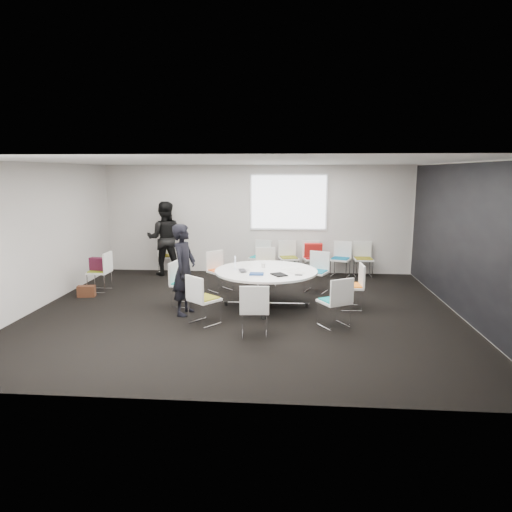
# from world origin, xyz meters

# --- Properties ---
(room_shell) EXTENTS (8.08, 7.08, 2.88)m
(room_shell) POSITION_xyz_m (0.09, 0.00, 1.40)
(room_shell) COLOR black
(room_shell) RESTS_ON ground
(conference_table) EXTENTS (2.00, 2.00, 0.73)m
(conference_table) POSITION_xyz_m (0.40, 0.37, 0.51)
(conference_table) COLOR silver
(conference_table) RESTS_ON ground
(projection_screen) EXTENTS (1.90, 0.03, 1.35)m
(projection_screen) POSITION_xyz_m (0.80, 3.46, 1.85)
(projection_screen) COLOR white
(projection_screen) RESTS_ON room_shell
(chair_ring_a) EXTENTS (0.47, 0.48, 0.88)m
(chair_ring_a) POSITION_xyz_m (2.05, 0.32, 0.28)
(chair_ring_a) COLOR silver
(chair_ring_a) RESTS_ON ground
(chair_ring_b) EXTENTS (0.60, 0.60, 0.88)m
(chair_ring_b) POSITION_xyz_m (1.45, 1.55, 0.28)
(chair_ring_b) COLOR silver
(chair_ring_b) RESTS_ON ground
(chair_ring_c) EXTENTS (0.53, 0.52, 0.88)m
(chair_ring_c) POSITION_xyz_m (0.32, 2.01, 0.28)
(chair_ring_c) COLOR silver
(chair_ring_c) RESTS_ON ground
(chair_ring_d) EXTENTS (0.64, 0.64, 0.88)m
(chair_ring_d) POSITION_xyz_m (-0.69, 1.48, 0.28)
(chair_ring_d) COLOR silver
(chair_ring_d) RESTS_ON ground
(chair_ring_e) EXTENTS (0.52, 0.53, 0.88)m
(chair_ring_e) POSITION_xyz_m (-1.23, 0.27, 0.28)
(chair_ring_e) COLOR silver
(chair_ring_e) RESTS_ON ground
(chair_ring_f) EXTENTS (0.64, 0.64, 0.88)m
(chair_ring_f) POSITION_xyz_m (-0.62, -0.79, 0.28)
(chair_ring_f) COLOR silver
(chair_ring_f) RESTS_ON ground
(chair_ring_g) EXTENTS (0.49, 0.48, 0.88)m
(chair_ring_g) POSITION_xyz_m (0.31, -1.33, 0.28)
(chair_ring_g) COLOR silver
(chair_ring_g) RESTS_ON ground
(chair_ring_h) EXTENTS (0.62, 0.62, 0.88)m
(chair_ring_h) POSITION_xyz_m (1.63, -0.76, 0.28)
(chair_ring_h) COLOR silver
(chair_ring_h) RESTS_ON ground
(chair_back_a) EXTENTS (0.60, 0.59, 0.88)m
(chair_back_a) POSITION_xyz_m (0.09, 3.16, 0.28)
(chair_back_a) COLOR silver
(chair_back_a) RESTS_ON ground
(chair_back_b) EXTENTS (0.55, 0.54, 0.88)m
(chair_back_b) POSITION_xyz_m (0.82, 3.16, 0.28)
(chair_back_b) COLOR silver
(chair_back_b) RESTS_ON ground
(chair_back_c) EXTENTS (0.54, 0.53, 0.88)m
(chair_back_c) POSITION_xyz_m (1.43, 3.17, 0.28)
(chair_back_c) COLOR silver
(chair_back_c) RESTS_ON ground
(chair_back_d) EXTENTS (0.59, 0.58, 0.88)m
(chair_back_d) POSITION_xyz_m (2.13, 3.12, 0.28)
(chair_back_d) COLOR silver
(chair_back_d) RESTS_ON ground
(chair_back_e) EXTENTS (0.47, 0.46, 0.88)m
(chair_back_e) POSITION_xyz_m (2.71, 3.17, 0.28)
(chair_back_e) COLOR silver
(chair_back_e) RESTS_ON ground
(chair_spare_left) EXTENTS (0.45, 0.46, 0.88)m
(chair_spare_left) POSITION_xyz_m (-3.33, 1.22, 0.28)
(chair_spare_left) COLOR silver
(chair_spare_left) RESTS_ON ground
(chair_person_back) EXTENTS (0.59, 0.59, 0.88)m
(chair_person_back) POSITION_xyz_m (-2.35, 3.16, 0.28)
(chair_person_back) COLOR silver
(chair_person_back) RESTS_ON ground
(person_main) EXTENTS (0.50, 0.68, 1.69)m
(person_main) POSITION_xyz_m (-1.08, -0.25, 0.85)
(person_main) COLOR black
(person_main) RESTS_ON ground
(person_back) EXTENTS (1.01, 0.84, 1.89)m
(person_back) POSITION_xyz_m (-2.34, 3.00, 0.94)
(person_back) COLOR black
(person_back) RESTS_ON ground
(laptop) EXTENTS (0.28, 0.35, 0.02)m
(laptop) POSITION_xyz_m (-0.00, 0.23, 0.74)
(laptop) COLOR #333338
(laptop) RESTS_ON conference_table
(laptop_lid) EXTENTS (0.06, 0.30, 0.22)m
(laptop_lid) POSITION_xyz_m (-0.21, 0.40, 0.86)
(laptop_lid) COLOR silver
(laptop_lid) RESTS_ON conference_table
(notebook_black) EXTENTS (0.34, 0.37, 0.02)m
(notebook_black) POSITION_xyz_m (0.66, -0.06, 0.74)
(notebook_black) COLOR black
(notebook_black) RESTS_ON conference_table
(tablet_folio) EXTENTS (0.26, 0.20, 0.03)m
(tablet_folio) POSITION_xyz_m (0.24, -0.04, 0.74)
(tablet_folio) COLOR navy
(tablet_folio) RESTS_ON conference_table
(papers_right) EXTENTS (0.36, 0.36, 0.00)m
(papers_right) POSITION_xyz_m (0.85, 0.52, 0.73)
(papers_right) COLOR white
(papers_right) RESTS_ON conference_table
(papers_front) EXTENTS (0.34, 0.27, 0.00)m
(papers_front) POSITION_xyz_m (0.99, 0.19, 0.73)
(papers_front) COLOR white
(papers_front) RESTS_ON conference_table
(cup) EXTENTS (0.08, 0.08, 0.09)m
(cup) POSITION_xyz_m (0.33, 0.58, 0.78)
(cup) COLOR white
(cup) RESTS_ON conference_table
(phone) EXTENTS (0.14, 0.08, 0.01)m
(phone) POSITION_xyz_m (1.03, -0.03, 0.73)
(phone) COLOR black
(phone) RESTS_ON conference_table
(maroon_bag) EXTENTS (0.42, 0.21, 0.28)m
(maroon_bag) POSITION_xyz_m (-3.34, 1.22, 0.62)
(maroon_bag) COLOR #4C1429
(maroon_bag) RESTS_ON chair_spare_left
(brown_bag) EXTENTS (0.38, 0.22, 0.24)m
(brown_bag) POSITION_xyz_m (-3.45, 0.76, 0.12)
(brown_bag) COLOR #4B2818
(brown_bag) RESTS_ON ground
(red_jacket) EXTENTS (0.44, 0.17, 0.36)m
(red_jacket) POSITION_xyz_m (1.43, 2.94, 0.70)
(red_jacket) COLOR #B11815
(red_jacket) RESTS_ON chair_back_c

